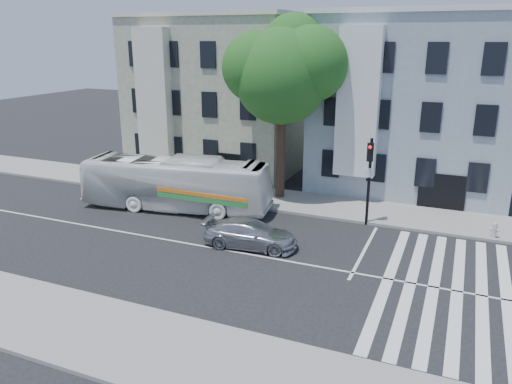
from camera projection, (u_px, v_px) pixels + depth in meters
The scene contains 11 objects.
ground at pixel (218, 249), 23.84m from camera, with size 120.00×120.00×0.00m, color black.
sidewalk_far at pixel (277, 200), 30.85m from camera, with size 80.00×4.00×0.15m, color gray.
sidewalk_near at pixel (109, 335), 16.78m from camera, with size 80.00×4.00×0.15m, color gray.
building_left at pixel (224, 95), 38.01m from camera, with size 12.00×10.00×11.00m, color gray.
building_right at pixel (415, 104), 32.79m from camera, with size 12.00×10.00×11.00m, color #85939F.
street_tree at pixel (284, 70), 29.18m from camera, with size 7.30×5.90×11.10m.
bus at pixel (176, 183), 28.99m from camera, with size 11.10×2.60×3.09m, color white.
sedan at pixel (250, 234), 23.91m from camera, with size 4.54×1.84×1.32m, color #B4B7BC.
hedge at pixel (163, 186), 32.15m from camera, with size 8.50×0.84×0.70m, color #276821, non-canonical shape.
traffic_signal at pixel (369, 170), 25.96m from camera, with size 0.48×0.55×4.73m.
fire_hydrant at pixel (494, 230), 24.68m from camera, with size 0.46×0.26×0.81m.
Camera 1 is at (10.25, -19.50, 9.67)m, focal length 35.00 mm.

